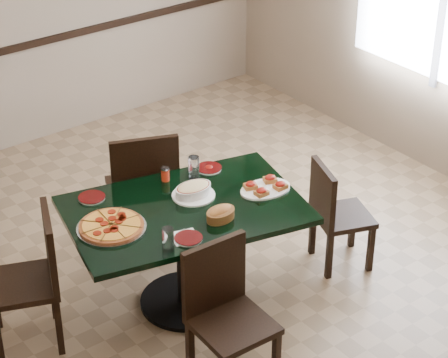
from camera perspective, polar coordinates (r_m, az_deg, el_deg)
floor at (r=5.99m, az=-0.86°, el=-7.34°), size 5.50×5.50×0.00m
room_shell at (r=7.19m, az=-2.63°, el=10.02°), size 5.50×5.50×5.50m
main_table at (r=5.57m, az=-2.54°, el=-3.45°), size 1.64×1.25×0.75m
chair_far at (r=6.08m, az=-5.28°, el=-0.48°), size 0.61×0.61×0.99m
chair_near at (r=5.04m, az=0.04°, el=-8.42°), size 0.44×0.44×0.90m
chair_right at (r=6.06m, az=7.20°, el=-2.08°), size 0.48×0.48×0.79m
chair_left at (r=5.43m, az=-12.24°, el=-5.99°), size 0.55×0.55×0.90m
pepperoni_pizza at (r=5.29m, az=-7.37°, el=-3.07°), size 0.42×0.42×0.04m
lasagna_casserole at (r=5.56m, az=-2.02°, el=-0.72°), size 0.28×0.28×0.09m
bread_basket at (r=5.33m, az=-0.23°, el=-2.27°), size 0.21×0.16×0.09m
bruschetta_platter at (r=5.63m, az=2.72°, el=-0.52°), size 0.38×0.28×0.05m
side_plate_near at (r=5.16m, az=-2.34°, el=-3.89°), size 0.17×0.17×0.02m
side_plate_far_r at (r=5.87m, az=-1.00°, el=0.72°), size 0.17×0.17×0.03m
side_plate_far_l at (r=5.61m, az=-8.63°, el=-1.21°), size 0.17×0.17×0.02m
napkin_setting at (r=5.19m, az=-2.56°, el=-3.80°), size 0.19×0.19×0.01m
water_glass_a at (r=5.74m, az=-1.99°, el=0.74°), size 0.07×0.07×0.16m
water_glass_b at (r=5.04m, az=-3.68°, el=-3.94°), size 0.07×0.07×0.15m
pepper_shaker at (r=5.74m, az=-3.86°, el=0.34°), size 0.06×0.06×0.10m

